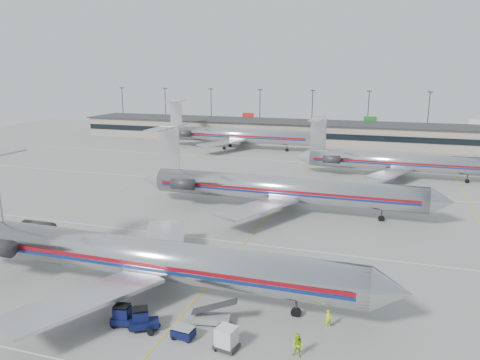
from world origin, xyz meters
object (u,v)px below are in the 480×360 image
at_px(jet_second_row, 277,188).
at_px(belt_loader, 209,317).
at_px(uld_container, 226,338).
at_px(tug_center, 124,317).
at_px(jet_foreground, 139,256).

relative_size(jet_second_row, belt_loader, 10.35).
relative_size(uld_container, belt_loader, 0.43).
xyz_separation_m(jet_second_row, tug_center, (-4.48, -37.12, -2.83)).
bearing_deg(jet_foreground, tug_center, -72.23).
bearing_deg(jet_second_row, jet_foreground, -101.93).
bearing_deg(tug_center, uld_container, -11.15).
xyz_separation_m(tug_center, uld_container, (9.54, -0.42, 0.04)).
bearing_deg(jet_second_row, belt_loader, -86.23).
xyz_separation_m(tug_center, belt_loader, (6.75, 2.71, -0.26)).
relative_size(jet_second_row, uld_container, 24.29).
relative_size(jet_foreground, belt_loader, 10.38).
bearing_deg(uld_container, jet_second_row, 108.12).
bearing_deg(belt_loader, tug_center, -169.67).
distance_m(tug_center, belt_loader, 7.28).
height_order(jet_foreground, belt_loader, jet_foreground).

